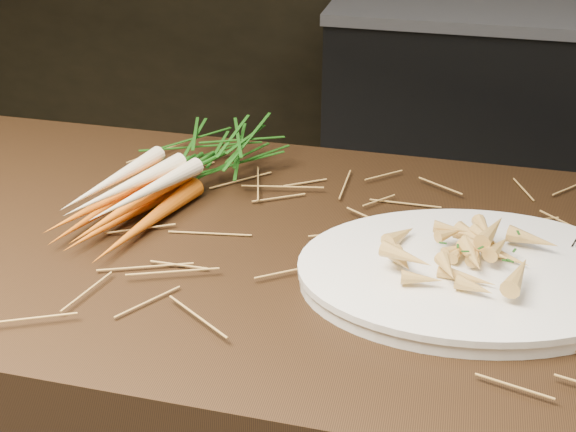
# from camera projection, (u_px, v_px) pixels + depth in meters

# --- Properties ---
(back_counter) EXTENTS (1.82, 0.62, 0.84)m
(back_counter) POSITION_uv_depth(u_px,v_px,m) (566.00, 119.00, 2.76)
(back_counter) COLOR black
(back_counter) RESTS_ON ground
(straw_bedding) EXTENTS (1.40, 0.60, 0.02)m
(straw_bedding) POSITION_uv_depth(u_px,v_px,m) (531.00, 268.00, 0.99)
(straw_bedding) COLOR #AD7D3E
(straw_bedding) RESTS_ON main_counter
(root_veg_bunch) EXTENTS (0.27, 0.48, 0.09)m
(root_veg_bunch) POSITION_uv_depth(u_px,v_px,m) (182.00, 168.00, 1.19)
(root_veg_bunch) COLOR #C53E00
(root_veg_bunch) RESTS_ON main_counter
(serving_platter) EXTENTS (0.52, 0.40, 0.02)m
(serving_platter) POSITION_uv_depth(u_px,v_px,m) (471.00, 277.00, 0.97)
(serving_platter) COLOR white
(serving_platter) RESTS_ON main_counter
(roasted_veg_heap) EXTENTS (0.26, 0.21, 0.05)m
(roasted_veg_heap) POSITION_uv_depth(u_px,v_px,m) (475.00, 253.00, 0.95)
(roasted_veg_heap) COLOR #BB7B34
(roasted_veg_heap) RESTS_ON serving_platter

